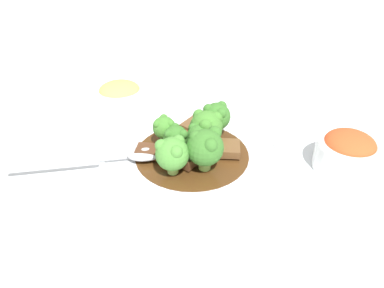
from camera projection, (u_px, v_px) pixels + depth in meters
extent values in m
plane|color=silver|center=(192.00, 162.00, 0.59)|extent=(4.00, 4.00, 0.00)
cylinder|color=white|center=(192.00, 158.00, 0.59)|extent=(0.29, 0.29, 0.01)
torus|color=white|center=(192.00, 155.00, 0.59)|extent=(0.29, 0.29, 0.01)
cylinder|color=#4C2D14|center=(192.00, 154.00, 0.59)|extent=(0.18, 0.18, 0.00)
cube|color=#56331E|center=(155.00, 152.00, 0.57)|extent=(0.05, 0.06, 0.01)
cube|color=brown|center=(196.00, 126.00, 0.63)|extent=(0.05, 0.06, 0.02)
cube|color=#56331E|center=(182.00, 158.00, 0.56)|extent=(0.05, 0.04, 0.02)
cube|color=brown|center=(219.00, 148.00, 0.58)|extent=(0.06, 0.08, 0.01)
cube|color=brown|center=(184.00, 138.00, 0.61)|extent=(0.04, 0.07, 0.01)
cylinder|color=#8EB756|center=(216.00, 129.00, 0.62)|extent=(0.01, 0.01, 0.02)
sphere|color=#387028|center=(217.00, 116.00, 0.61)|extent=(0.05, 0.05, 0.05)
sphere|color=#387028|center=(221.00, 114.00, 0.59)|extent=(0.02, 0.02, 0.02)
sphere|color=#387028|center=(222.00, 106.00, 0.61)|extent=(0.02, 0.02, 0.02)
sphere|color=#387028|center=(208.00, 109.00, 0.60)|extent=(0.02, 0.02, 0.02)
cylinder|color=#8EB756|center=(176.00, 148.00, 0.58)|extent=(0.01, 0.01, 0.01)
sphere|color=#387028|center=(176.00, 137.00, 0.57)|extent=(0.04, 0.04, 0.04)
sphere|color=#387028|center=(183.00, 133.00, 0.56)|extent=(0.01, 0.01, 0.01)
sphere|color=#387028|center=(175.00, 128.00, 0.57)|extent=(0.01, 0.01, 0.01)
sphere|color=#387028|center=(169.00, 134.00, 0.56)|extent=(0.01, 0.01, 0.01)
cylinder|color=#8EB756|center=(199.00, 147.00, 0.59)|extent=(0.01, 0.01, 0.01)
sphere|color=#387028|center=(199.00, 137.00, 0.58)|extent=(0.04, 0.04, 0.04)
sphere|color=#387028|center=(207.00, 130.00, 0.57)|extent=(0.02, 0.02, 0.02)
sphere|color=#387028|center=(193.00, 128.00, 0.58)|extent=(0.02, 0.02, 0.02)
sphere|color=#387028|center=(197.00, 135.00, 0.56)|extent=(0.02, 0.02, 0.02)
cylinder|color=#7FA84C|center=(207.00, 163.00, 0.55)|extent=(0.02, 0.02, 0.02)
sphere|color=#387028|center=(208.00, 147.00, 0.53)|extent=(0.05, 0.05, 0.05)
sphere|color=#387028|center=(215.00, 133.00, 0.53)|extent=(0.02, 0.02, 0.02)
sphere|color=#387028|center=(196.00, 138.00, 0.52)|extent=(0.02, 0.02, 0.02)
sphere|color=#387028|center=(214.00, 144.00, 0.51)|extent=(0.02, 0.02, 0.02)
cylinder|color=#8EB756|center=(165.00, 139.00, 0.60)|extent=(0.01, 0.01, 0.02)
sphere|color=#427F2D|center=(164.00, 127.00, 0.59)|extent=(0.04, 0.04, 0.04)
sphere|color=#427F2D|center=(164.00, 118.00, 0.59)|extent=(0.01, 0.01, 0.01)
sphere|color=#427F2D|center=(158.00, 124.00, 0.57)|extent=(0.01, 0.01, 0.01)
sphere|color=#427F2D|center=(170.00, 124.00, 0.58)|extent=(0.01, 0.01, 0.01)
cylinder|color=#7FA84C|center=(206.00, 139.00, 0.61)|extent=(0.02, 0.02, 0.01)
sphere|color=#427F2D|center=(206.00, 127.00, 0.59)|extent=(0.05, 0.05, 0.05)
sphere|color=#427F2D|center=(199.00, 115.00, 0.59)|extent=(0.02, 0.02, 0.02)
sphere|color=#427F2D|center=(204.00, 124.00, 0.57)|extent=(0.02, 0.02, 0.02)
sphere|color=#427F2D|center=(216.00, 118.00, 0.59)|extent=(0.02, 0.02, 0.02)
cylinder|color=#7FA84C|center=(173.00, 168.00, 0.54)|extent=(0.02, 0.02, 0.01)
sphere|color=#4C8E38|center=(172.00, 154.00, 0.52)|extent=(0.05, 0.05, 0.05)
sphere|color=#4C8E38|center=(161.00, 146.00, 0.52)|extent=(0.02, 0.02, 0.02)
sphere|color=#4C8E38|center=(176.00, 152.00, 0.51)|extent=(0.02, 0.02, 0.02)
sphere|color=#4C8E38|center=(179.00, 141.00, 0.53)|extent=(0.02, 0.02, 0.02)
ellipsoid|color=#B7B7BC|center=(146.00, 153.00, 0.57)|extent=(0.05, 0.07, 0.01)
cylinder|color=#B7B7BC|center=(66.00, 163.00, 0.56)|extent=(0.05, 0.17, 0.01)
cylinder|color=white|center=(343.00, 166.00, 0.58)|extent=(0.05, 0.05, 0.01)
cylinder|color=white|center=(346.00, 157.00, 0.57)|extent=(0.10, 0.10, 0.04)
torus|color=white|center=(350.00, 145.00, 0.56)|extent=(0.10, 0.10, 0.01)
ellipsoid|color=#D14C23|center=(350.00, 143.00, 0.56)|extent=(0.07, 0.07, 0.03)
cylinder|color=white|center=(121.00, 107.00, 0.74)|extent=(0.05, 0.05, 0.01)
cylinder|color=white|center=(121.00, 100.00, 0.73)|extent=(0.10, 0.10, 0.04)
torus|color=white|center=(119.00, 91.00, 0.72)|extent=(0.10, 0.10, 0.01)
ellipsoid|color=tan|center=(119.00, 90.00, 0.72)|extent=(0.08, 0.08, 0.03)
cylinder|color=white|center=(99.00, 252.00, 0.44)|extent=(0.08, 0.08, 0.01)
torus|color=white|center=(99.00, 249.00, 0.44)|extent=(0.08, 0.08, 0.01)
cube|color=silver|center=(97.00, 268.00, 0.42)|extent=(0.13, 0.11, 0.01)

